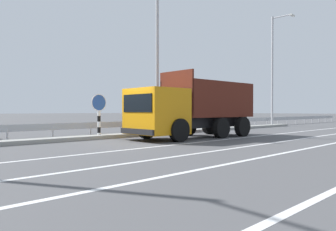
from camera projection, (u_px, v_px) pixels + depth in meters
ground_plane at (133, 142)px, 14.56m from camera, size 320.00×320.00×0.00m
lane_strip_0 at (223, 140)px, 15.63m from camera, size 70.71×0.16×0.01m
lane_strip_1 at (270, 143)px, 13.91m from camera, size 70.71×0.16×0.01m
lane_strip_2 at (316, 147)px, 12.55m from camera, size 70.71×0.16×0.01m
median_island at (101, 137)px, 16.41m from camera, size 38.89×1.10×0.18m
median_guardrail at (90, 126)px, 17.11m from camera, size 70.71×0.09×0.78m
dump_truck at (181, 114)px, 16.25m from camera, size 7.53×2.93×3.33m
median_road_sign at (99, 114)px, 16.31m from camera, size 0.83×0.16×2.21m
street_lamp_2 at (159, 40)px, 18.71m from camera, size 0.70×1.90×9.94m
street_lamp_3 at (274, 66)px, 28.86m from camera, size 0.71×1.97×9.71m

